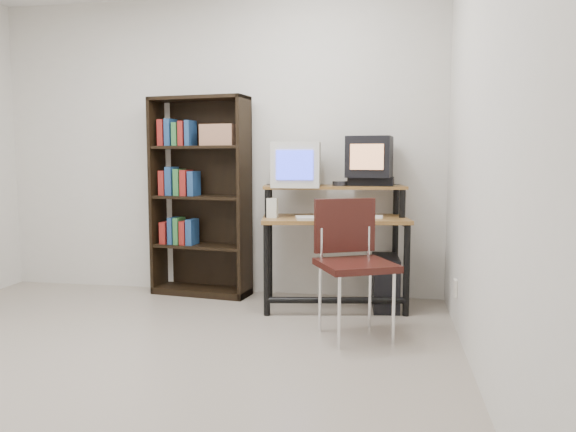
% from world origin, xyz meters
% --- Properties ---
extents(floor, '(4.00, 4.00, 0.01)m').
position_xyz_m(floor, '(0.00, 0.00, -0.01)').
color(floor, '#A29686').
rests_on(floor, ground).
extents(back_wall, '(4.00, 0.01, 2.60)m').
position_xyz_m(back_wall, '(0.00, 2.00, 1.30)').
color(back_wall, silver).
rests_on(back_wall, floor).
extents(right_wall, '(0.01, 4.00, 2.60)m').
position_xyz_m(right_wall, '(2.00, 0.00, 1.30)').
color(right_wall, silver).
rests_on(right_wall, floor).
extents(computer_desk, '(1.22, 0.75, 0.98)m').
position_xyz_m(computer_desk, '(1.09, 1.62, 0.68)').
color(computer_desk, brown).
rests_on(computer_desk, floor).
extents(crt_monitor, '(0.41, 0.42, 0.36)m').
position_xyz_m(crt_monitor, '(0.78, 1.66, 1.15)').
color(crt_monitor, beige).
rests_on(crt_monitor, computer_desk).
extents(vcr, '(0.37, 0.28, 0.08)m').
position_xyz_m(vcr, '(1.37, 1.78, 1.01)').
color(vcr, black).
rests_on(vcr, computer_desk).
extents(crt_tv, '(0.38, 0.38, 0.33)m').
position_xyz_m(crt_tv, '(1.36, 1.75, 1.21)').
color(crt_tv, black).
rests_on(crt_tv, vcr).
extents(cd_spindle, '(0.12, 0.12, 0.05)m').
position_xyz_m(cd_spindle, '(1.13, 1.67, 0.99)').
color(cd_spindle, '#26262B').
rests_on(cd_spindle, computer_desk).
extents(keyboard, '(0.51, 0.31, 0.03)m').
position_xyz_m(keyboard, '(1.05, 1.44, 0.74)').
color(keyboard, beige).
rests_on(keyboard, computer_desk).
extents(mousepad, '(0.24, 0.21, 0.01)m').
position_xyz_m(mousepad, '(1.41, 1.57, 0.72)').
color(mousepad, black).
rests_on(mousepad, computer_desk).
extents(mouse, '(0.10, 0.06, 0.03)m').
position_xyz_m(mouse, '(1.42, 1.58, 0.74)').
color(mouse, white).
rests_on(mouse, mousepad).
extents(desk_speaker, '(0.08, 0.08, 0.17)m').
position_xyz_m(desk_speaker, '(0.61, 1.47, 0.80)').
color(desk_speaker, beige).
rests_on(desk_speaker, computer_desk).
extents(pc_tower, '(0.23, 0.46, 0.42)m').
position_xyz_m(pc_tower, '(1.50, 1.65, 0.21)').
color(pc_tower, black).
rests_on(pc_tower, floor).
extents(school_chair, '(0.62, 0.62, 0.93)m').
position_xyz_m(school_chair, '(1.27, 0.92, 0.57)').
color(school_chair, black).
rests_on(school_chair, floor).
extents(bookshelf, '(0.90, 0.40, 1.73)m').
position_xyz_m(bookshelf, '(-0.10, 1.86, 0.89)').
color(bookshelf, black).
rests_on(bookshelf, floor).
extents(wall_outlet, '(0.02, 0.08, 0.12)m').
position_xyz_m(wall_outlet, '(1.99, 1.15, 0.30)').
color(wall_outlet, beige).
rests_on(wall_outlet, right_wall).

